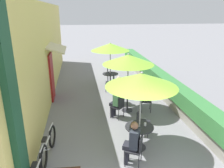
# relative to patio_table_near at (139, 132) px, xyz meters

# --- Properties ---
(cafe_facade_wall) EXTENTS (0.98, 14.33, 4.20)m
(cafe_facade_wall) POSITION_rel_patio_table_near_xyz_m (-3.02, 4.90, 1.56)
(cafe_facade_wall) COLOR #E0CC6B
(cafe_facade_wall) RESTS_ON ground_plane
(planter_hedge) EXTENTS (0.60, 13.33, 1.01)m
(planter_hedge) POSITION_rel_patio_table_near_xyz_m (2.27, 4.93, 0.01)
(planter_hedge) COLOR gray
(planter_hedge) RESTS_ON ground_plane
(patio_table_near) EXTENTS (0.83, 0.83, 0.71)m
(patio_table_near) POSITION_rel_patio_table_near_xyz_m (0.00, 0.00, 0.00)
(patio_table_near) COLOR #28282D
(patio_table_near) RESTS_ON ground_plane
(patio_umbrella_near) EXTENTS (1.96, 1.96, 2.35)m
(patio_umbrella_near) POSITION_rel_patio_table_near_xyz_m (-0.00, 0.00, 1.58)
(patio_umbrella_near) COLOR #B7B7BC
(patio_umbrella_near) RESTS_ON ground_plane
(cafe_chair_near_left) EXTENTS (0.54, 0.54, 0.87)m
(cafe_chair_near_left) POSITION_rel_patio_table_near_xyz_m (-0.27, -0.71, -0.01)
(cafe_chair_near_left) COLOR #232328
(cafe_chair_near_left) RESTS_ON ground_plane
(seated_patron_near_left) EXTENTS (0.50, 0.46, 1.25)m
(seated_patron_near_left) POSITION_rel_patio_table_near_xyz_m (-0.37, -0.66, 0.16)
(seated_patron_near_left) COLOR #23232D
(seated_patron_near_left) RESTS_ON ground_plane
(cafe_chair_near_right) EXTENTS (0.54, 0.54, 0.87)m
(cafe_chair_near_right) POSITION_rel_patio_table_near_xyz_m (0.27, 0.71, -0.01)
(cafe_chair_near_right) COLOR #232328
(cafe_chair_near_right) RESTS_ON ground_plane
(coffee_cup_near) EXTENTS (0.07, 0.07, 0.09)m
(coffee_cup_near) POSITION_rel_patio_table_near_xyz_m (0.18, 0.03, 0.22)
(coffee_cup_near) COLOR white
(coffee_cup_near) RESTS_ON patio_table_near
(patio_table_mid) EXTENTS (0.83, 0.83, 0.71)m
(patio_table_mid) POSITION_rel_patio_table_near_xyz_m (0.22, 2.54, 0.00)
(patio_table_mid) COLOR #28282D
(patio_table_mid) RESTS_ON ground_plane
(patio_umbrella_mid) EXTENTS (1.96, 1.96, 2.35)m
(patio_umbrella_mid) POSITION_rel_patio_table_near_xyz_m (0.22, 2.54, 1.58)
(patio_umbrella_mid) COLOR #B7B7BC
(patio_umbrella_mid) RESTS_ON ground_plane
(cafe_chair_mid_left) EXTENTS (0.57, 0.57, 0.87)m
(cafe_chair_mid_left) POSITION_rel_patio_table_near_xyz_m (-0.24, 1.94, -0.01)
(cafe_chair_mid_left) COLOR #232328
(cafe_chair_mid_left) RESTS_ON ground_plane
(seated_patron_mid_left) EXTENTS (0.51, 0.51, 1.25)m
(seated_patron_mid_left) POSITION_rel_patio_table_near_xyz_m (-0.32, 2.01, 0.16)
(seated_patron_mid_left) COLOR #23232D
(seated_patron_mid_left) RESTS_ON ground_plane
(cafe_chair_mid_right) EXTENTS (0.48, 0.48, 0.87)m
(cafe_chair_mid_right) POSITION_rel_patio_table_near_xyz_m (0.97, 2.45, -0.01)
(cafe_chair_mid_right) COLOR #232328
(cafe_chair_mid_right) RESTS_ON ground_plane
(cafe_chair_mid_back) EXTENTS (0.50, 0.50, 0.87)m
(cafe_chair_mid_back) POSITION_rel_patio_table_near_xyz_m (-0.08, 3.24, -0.01)
(cafe_chair_mid_back) COLOR #232328
(cafe_chair_mid_back) RESTS_ON ground_plane
(seated_patron_mid_back) EXTENTS (0.48, 0.42, 1.25)m
(seated_patron_mid_back) POSITION_rel_patio_table_near_xyz_m (0.03, 3.27, 0.16)
(seated_patron_mid_back) COLOR #23232D
(seated_patron_mid_back) RESTS_ON ground_plane
(coffee_cup_mid) EXTENTS (0.07, 0.07, 0.09)m
(coffee_cup_mid) POSITION_rel_patio_table_near_xyz_m (0.15, 2.58, 0.22)
(coffee_cup_mid) COLOR #B73D3D
(coffee_cup_mid) RESTS_ON patio_table_mid
(patio_table_far) EXTENTS (0.83, 0.83, 0.71)m
(patio_table_far) POSITION_rel_patio_table_near_xyz_m (-0.02, 5.60, 0.00)
(patio_table_far) COLOR #28282D
(patio_table_far) RESTS_ON ground_plane
(patio_umbrella_far) EXTENTS (1.96, 1.96, 2.35)m
(patio_umbrella_far) POSITION_rel_patio_table_near_xyz_m (-0.02, 5.60, 1.58)
(patio_umbrella_far) COLOR #B7B7BC
(patio_umbrella_far) RESTS_ON ground_plane
(cafe_chair_far_left) EXTENTS (0.47, 0.47, 0.87)m
(cafe_chair_far_left) POSITION_rel_patio_table_near_xyz_m (-0.09, 4.84, -0.01)
(cafe_chair_far_left) COLOR #232328
(cafe_chair_far_left) RESTS_ON ground_plane
(cafe_chair_far_right) EXTENTS (0.47, 0.47, 0.87)m
(cafe_chair_far_right) POSITION_rel_patio_table_near_xyz_m (0.05, 6.35, -0.01)
(cafe_chair_far_right) COLOR #232328
(cafe_chair_far_right) RESTS_ON ground_plane
(bicycle_second) EXTENTS (0.26, 1.67, 0.76)m
(bicycle_second) POSITION_rel_patio_table_near_xyz_m (-2.58, -0.04, -0.18)
(bicycle_second) COLOR black
(bicycle_second) RESTS_ON ground_plane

